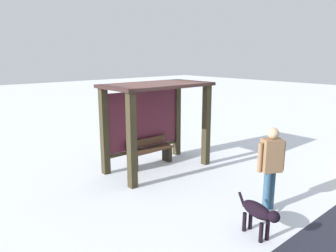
% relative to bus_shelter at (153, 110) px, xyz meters
% --- Properties ---
extents(ground_plane, '(60.00, 60.00, 0.00)m').
position_rel_bus_shelter_xyz_m(ground_plane, '(0.00, -0.20, -1.62)').
color(ground_plane, white).
extents(bus_shelter, '(2.85, 1.54, 2.35)m').
position_rel_bus_shelter_xyz_m(bus_shelter, '(0.00, 0.00, 0.00)').
color(bus_shelter, '#332D1C').
rests_on(bus_shelter, ground).
extents(bench_left_inside, '(1.42, 0.37, 0.77)m').
position_rel_bus_shelter_xyz_m(bench_left_inside, '(0.00, 0.14, -1.24)').
color(bench_left_inside, '#482F20').
rests_on(bench_left_inside, ground).
extents(person_walking, '(0.54, 0.41, 1.71)m').
position_rel_bus_shelter_xyz_m(person_walking, '(0.14, -3.55, -0.63)').
color(person_walking, '#8F6A49').
rests_on(person_walking, ground).
extents(dog, '(0.37, 0.94, 0.64)m').
position_rel_bus_shelter_xyz_m(dog, '(-0.87, -3.97, -1.17)').
color(dog, black).
rests_on(dog, ground).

